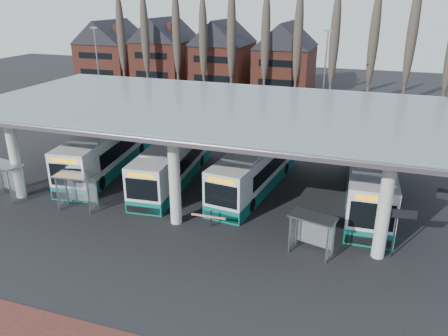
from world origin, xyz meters
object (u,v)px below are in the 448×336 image
(bus_1, at_px, (174,162))
(shelter_0, at_px, (6,173))
(bus_2, at_px, (256,167))
(shelter_2, at_px, (313,226))
(bus_3, at_px, (369,177))
(bus_0, at_px, (108,149))
(shelter_1, at_px, (77,183))

(bus_1, relative_size, shelter_0, 4.02)
(bus_2, relative_size, shelter_2, 4.49)
(bus_1, relative_size, bus_3, 0.92)
(bus_3, relative_size, shelter_2, 4.78)
(shelter_0, bearing_deg, bus_1, 43.37)
(bus_0, xyz_separation_m, bus_3, (20.26, 0.47, 0.01))
(bus_0, xyz_separation_m, bus_2, (12.41, 0.13, -0.11))
(bus_0, bearing_deg, shelter_1, -80.51)
(bus_1, height_order, bus_3, bus_3)
(bus_0, distance_m, bus_3, 20.27)
(bus_1, relative_size, bus_2, 0.98)
(bus_2, xyz_separation_m, bus_3, (7.85, 0.35, 0.12))
(bus_3, xyz_separation_m, shelter_1, (-18.20, -7.42, 0.09))
(bus_1, distance_m, bus_3, 14.19)
(bus_1, xyz_separation_m, shelter_2, (11.45, -6.89, 0.14))
(bus_2, distance_m, shelter_1, 12.53)
(bus_2, xyz_separation_m, shelter_0, (-16.04, -7.25, 0.30))
(shelter_1, xyz_separation_m, shelter_2, (15.51, -0.59, -0.10))
(shelter_1, bearing_deg, bus_1, 51.33)
(shelter_1, height_order, shelter_2, shelter_1)
(shelter_2, bearing_deg, bus_2, 138.19)
(bus_0, relative_size, bus_2, 1.07)
(shelter_2, bearing_deg, shelter_1, -167.97)
(bus_0, xyz_separation_m, shelter_2, (17.57, -7.54, 0.01))
(bus_2, bearing_deg, bus_3, 9.28)
(bus_0, distance_m, bus_1, 6.16)
(bus_1, distance_m, shelter_1, 7.49)
(bus_1, bearing_deg, bus_2, 2.13)
(bus_3, bearing_deg, bus_1, -177.95)
(bus_2, distance_m, bus_3, 7.86)
(shelter_1, relative_size, shelter_2, 1.01)
(bus_1, bearing_deg, shelter_1, -127.67)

